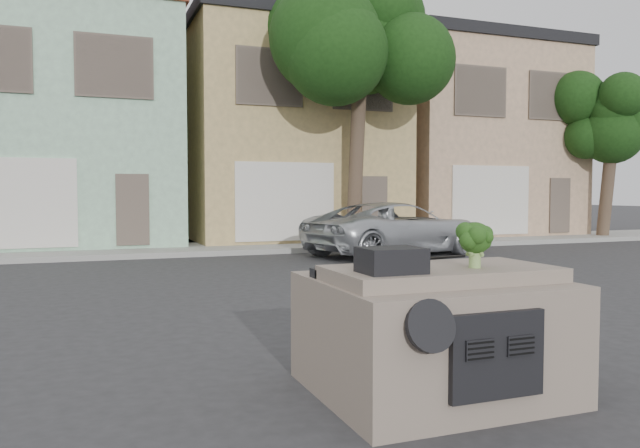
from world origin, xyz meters
TOP-DOWN VIEW (x-y plane):
  - ground_plane at (0.00, 0.00)m, footprint 120.00×120.00m
  - sidewalk at (0.00, 10.50)m, footprint 40.00×3.00m
  - townhouse_mint at (-3.50, 14.50)m, footprint 7.20×8.20m
  - townhouse_tan at (4.00, 14.50)m, footprint 7.20×8.20m
  - townhouse_beige at (11.50, 14.50)m, footprint 7.20×8.20m
  - silver_pickup at (5.22, 7.54)m, footprint 5.70×3.64m
  - tree_near at (5.00, 9.80)m, footprint 4.40×4.00m
  - tree_far at (15.00, 9.80)m, footprint 3.20×3.00m
  - car_dashboard at (0.00, -3.00)m, footprint 2.00×1.80m
  - instrument_hump at (-0.58, -3.35)m, footprint 0.48×0.38m
  - wiper_arm at (0.28, -2.62)m, footprint 0.69×0.15m
  - broccoli at (0.22, -3.31)m, footprint 0.34×0.34m

SIDE VIEW (x-z plane):
  - ground_plane at x=0.00m, z-range 0.00..0.00m
  - silver_pickup at x=5.22m, z-range -0.73..0.73m
  - sidewalk at x=0.00m, z-range 0.00..0.15m
  - car_dashboard at x=0.00m, z-range 0.00..1.12m
  - wiper_arm at x=0.28m, z-range 1.12..1.14m
  - instrument_hump at x=-0.58m, z-range 1.12..1.32m
  - broccoli at x=0.22m, z-range 1.12..1.51m
  - tree_far at x=15.00m, z-range 0.00..6.00m
  - townhouse_mint at x=-3.50m, z-range 0.00..7.55m
  - townhouse_tan at x=4.00m, z-range 0.00..7.55m
  - townhouse_beige at x=11.50m, z-range 0.00..7.55m
  - tree_near at x=5.00m, z-range 0.00..8.50m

